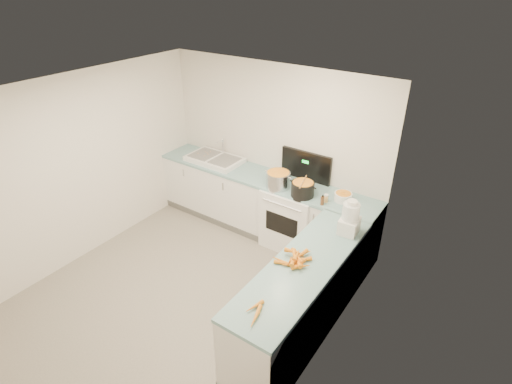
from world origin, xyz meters
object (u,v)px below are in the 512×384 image
Objects in this scene: stove at (293,215)px; mixing_bowl at (343,197)px; steel_pot at (278,180)px; sink at (215,159)px; extract_bottle at (322,201)px; spice_jar at (326,199)px; black_pot at (303,190)px; food_processor at (350,219)px.

stove reaches higher than mixing_bowl.
mixing_bowl is (0.89, 0.17, -0.05)m from steel_pot.
sink is 1.98m from extract_bottle.
extract_bottle is at bearing -6.74° from sink.
spice_jar is (0.72, 0.01, -0.05)m from steel_pot.
stove reaches higher than black_pot.
stove is at bearing -177.24° from mixing_bowl.
sink reaches higher than black_pot.
steel_pot is at bearing -6.86° from sink.
food_processor is (1.04, -0.60, 0.65)m from stove.
mixing_bowl is at bearing 2.76° from stove.
stove is 4.08× the size of steel_pot.
food_processor reaches higher than spice_jar.
mixing_bowl is 0.23m from spice_jar.
mixing_bowl is 2.42× the size of spice_jar.
spice_jar is at bearing 4.60° from black_pot.
food_processor reaches higher than mixing_bowl.
extract_bottle is (0.71, -0.08, -0.04)m from steel_pot.
sink is at bearing 173.14° from steel_pot.
spice_jar is (1.98, -0.14, 0.01)m from sink.
sink is 2.05× the size of food_processor.
stove is 0.61m from black_pot.
steel_pot is 0.90m from mixing_bowl.
sink is (-1.45, 0.02, 0.50)m from stove.
mixing_bowl is at bearing 118.84° from food_processor.
sink is 2.57m from food_processor.
food_processor reaches higher than extract_bottle.
spice_jar is at bearing -13.69° from stove.
spice_jar is at bearing -135.20° from mixing_bowl.
black_pot reaches higher than extract_bottle.
sink is 2.58× the size of steel_pot.
sink is 3.73× the size of mixing_bowl.
steel_pot is at bearing 159.48° from food_processor.
stove is 1.36m from food_processor.
spice_jar is at bearing 137.47° from food_processor.
food_processor is (2.49, -0.61, 0.14)m from sink.
steel_pot reaches higher than black_pot.
food_processor reaches higher than black_pot.
steel_pot is at bearing 173.49° from extract_bottle.
sink is at bearing 179.38° from stove.
steel_pot is 1.10× the size of black_pot.
food_processor is at bearing -61.16° from mixing_bowl.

